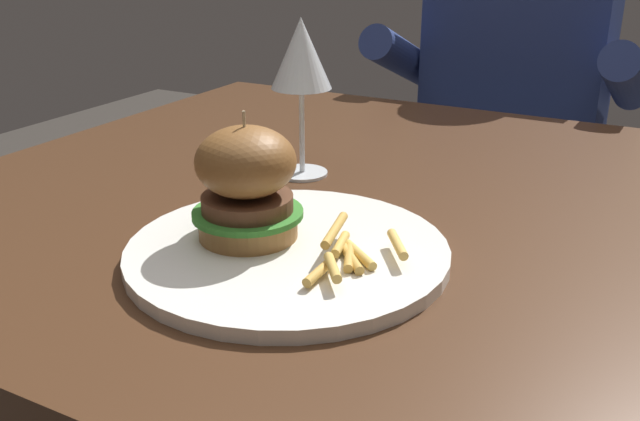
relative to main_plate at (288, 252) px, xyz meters
The scene contains 6 objects.
dining_table 0.23m from the main_plate, 77.68° to the left, with size 1.15×0.97×0.74m.
main_plate is the anchor object (origin of this frame).
burger_sandwich 0.08m from the main_plate, behind, with size 0.11×0.11×0.13m.
fries_pile 0.07m from the main_plate, ahead, with size 0.09×0.12×0.02m.
wine_glass 0.29m from the main_plate, 116.37° to the left, with size 0.08×0.08×0.20m.
diner_person 0.98m from the main_plate, 90.92° to the left, with size 0.51×0.36×1.18m.
Camera 1 is at (0.28, -0.75, 1.04)m, focal length 40.00 mm.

